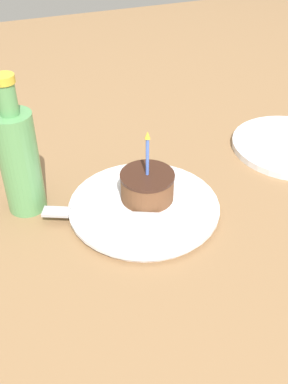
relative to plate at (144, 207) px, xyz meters
name	(u,v)px	position (x,y,z in m)	size (l,w,h in m)	color
ground_plane	(155,211)	(0.03, 0.01, -0.03)	(2.40, 2.40, 0.04)	olive
plate	(144,207)	(0.00, 0.00, 0.00)	(0.26, 0.26, 0.02)	silver
cake_slice	(148,187)	(0.01, 0.01, 0.03)	(0.09, 0.09, 0.13)	brown
fork	(94,213)	(-0.09, 0.00, 0.01)	(0.19, 0.10, 0.00)	#B2B2B7
bottle	(19,159)	(-0.18, 0.09, 0.09)	(0.07, 0.07, 0.24)	#599959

